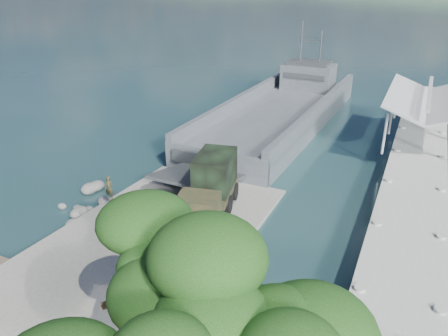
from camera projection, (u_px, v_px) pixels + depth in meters
ground at (163, 232)px, 25.56m from camera, size 1400.00×1400.00×0.00m
boat_ramp at (153, 237)px, 24.63m from camera, size 10.00×18.00×0.50m
shoreline_rocks at (85, 207)px, 28.34m from camera, size 3.20×5.60×0.90m
pier at (421, 138)px, 35.50m from camera, size 6.40×44.00×6.10m
landing_craft at (279, 117)px, 43.36m from camera, size 9.27×33.28×9.81m
military_truck at (210, 189)px, 25.85m from camera, size 3.65×7.59×3.39m
soldier at (110, 193)px, 27.27m from camera, size 0.63×0.46×1.59m
overhang_tree at (190, 308)px, 10.82m from camera, size 8.63×7.95×7.84m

